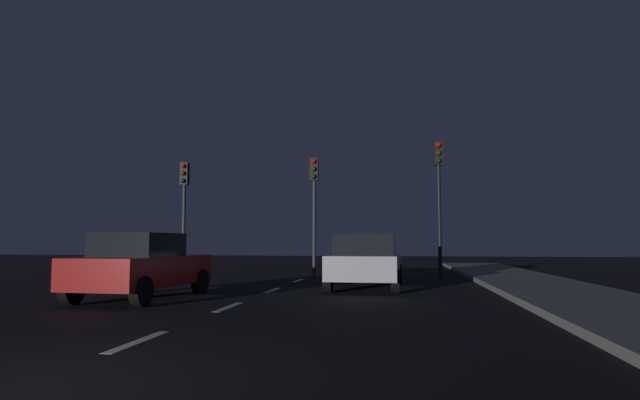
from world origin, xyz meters
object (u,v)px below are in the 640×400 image
Objects in this scene: traffic_signal_center at (314,193)px; car_adjacent_lane at (142,266)px; traffic_signal_right at (439,182)px; car_stopped_ahead at (366,261)px; traffic_signal_left at (184,196)px.

traffic_signal_center reaches higher than car_adjacent_lane.
traffic_signal_right is (4.74, 0.00, 0.33)m from traffic_signal_center.
car_stopped_ahead is at bearing 35.88° from car_adjacent_lane.
car_stopped_ahead is (2.28, -4.62, -2.47)m from traffic_signal_center.
car_adjacent_lane is at bearing -73.02° from traffic_signal_left.
traffic_signal_center is 5.72m from car_stopped_ahead.
traffic_signal_left is 1.09× the size of car_stopped_ahead.
traffic_signal_center is at bearing 116.25° from car_stopped_ahead.
traffic_signal_right is 1.23× the size of car_stopped_ahead.
traffic_signal_left is 9.22m from car_stopped_ahead.
car_stopped_ahead is at bearing -63.75° from traffic_signal_center.
traffic_signal_right reaches higher than car_stopped_ahead.
traffic_signal_left is 0.89× the size of traffic_signal_right.
traffic_signal_center is 1.15× the size of car_adjacent_lane.
traffic_signal_right is (10.06, 0.00, 0.37)m from traffic_signal_left.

